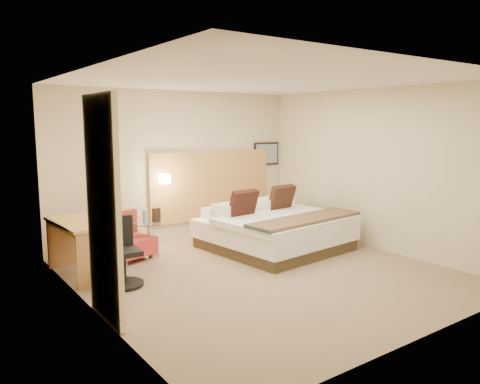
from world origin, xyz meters
TOP-DOWN VIEW (x-y plane):
  - floor at (0.00, 0.00)m, footprint 4.80×5.00m
  - ceiling at (0.00, 0.00)m, footprint 4.80×5.00m
  - wall_back at (0.00, 2.51)m, footprint 4.80×0.02m
  - wall_front at (0.00, -2.51)m, footprint 4.80×0.02m
  - wall_left at (-2.41, 0.00)m, footprint 0.02×5.00m
  - wall_right at (2.41, 0.00)m, footprint 0.02×5.00m
  - headboard_panel at (0.70, 2.47)m, footprint 2.60×0.04m
  - art_frame at (2.02, 2.48)m, footprint 0.62×0.03m
  - art_canvas at (2.02, 2.46)m, footprint 0.54×0.01m
  - lamp_arm at (-0.35, 2.42)m, footprint 0.02×0.12m
  - lamp_shade at (-0.35, 2.36)m, footprint 0.15×0.15m
  - curtain at (-2.36, -0.25)m, footprint 0.06×0.90m
  - bottle_a at (-1.03, 1.73)m, footprint 0.07×0.07m
  - bottle_b at (-1.00, 1.80)m, footprint 0.07×0.07m
  - menu_folder at (-0.85, 1.68)m, footprint 0.14×0.07m
  - bed at (0.99, 0.96)m, footprint 2.29×2.24m
  - lounge_chair at (-1.31, 1.82)m, footprint 0.84×0.78m
  - side_table at (-0.97, 1.71)m, footprint 0.58×0.58m
  - desk at (-2.11, 1.45)m, footprint 0.65×1.28m
  - desk_chair at (-1.81, 0.70)m, footprint 0.53×0.53m

SIDE VIEW (x-z plane):
  - floor at x=0.00m, z-range -0.02..0.00m
  - lounge_chair at x=-1.31m, z-range -0.08..0.66m
  - side_table at x=-0.97m, z-range 0.03..0.60m
  - bed at x=0.99m, z-range -0.18..0.85m
  - desk_chair at x=-1.81m, z-range -0.08..0.82m
  - desk at x=-2.11m, z-range 0.22..1.00m
  - bottle_a at x=-1.03m, z-range 0.56..0.77m
  - bottle_b at x=-1.00m, z-range 0.56..0.77m
  - menu_folder at x=-0.85m, z-range 0.56..0.79m
  - headboard_panel at x=0.70m, z-range 0.30..1.60m
  - lamp_arm at x=-0.35m, z-range 1.14..1.16m
  - lamp_shade at x=-0.35m, z-range 1.07..1.22m
  - curtain at x=-2.36m, z-range 0.01..2.43m
  - wall_back at x=0.00m, z-range 0.00..2.70m
  - wall_front at x=0.00m, z-range 0.00..2.70m
  - wall_left at x=-2.41m, z-range 0.00..2.70m
  - wall_right at x=2.41m, z-range 0.00..2.70m
  - art_frame at x=2.02m, z-range 1.27..1.73m
  - art_canvas at x=2.02m, z-range 1.30..1.70m
  - ceiling at x=0.00m, z-range 2.70..2.72m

